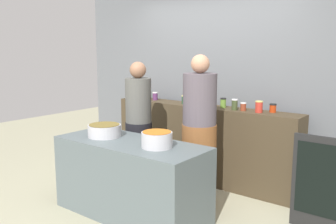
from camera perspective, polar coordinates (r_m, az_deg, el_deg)
The scene contains 21 objects.
ground at distance 4.47m, azimuth -2.84°, elevation -14.02°, with size 12.00×12.00×0.00m, color #A3A082.
storefront_wall at distance 5.28m, azimuth 7.40°, elevation 6.43°, with size 4.80×0.12×3.00m, color slate.
display_shelf at distance 5.13m, azimuth 5.16°, elevation -4.73°, with size 2.70×0.36×1.04m, color #403423.
prep_table at distance 4.11m, azimuth -5.66°, elevation -10.07°, with size 1.70×0.70×0.82m, color #525E61.
preserve_jar_0 at distance 5.71m, azimuth -5.15°, elevation 2.72°, with size 0.08×0.08×0.13m.
preserve_jar_1 at distance 5.54m, azimuth -3.39°, elevation 2.50°, with size 0.08×0.08×0.13m.
preserve_jar_2 at distance 5.53m, azimuth -1.97°, elevation 2.44°, with size 0.08×0.08×0.12m.
preserve_jar_3 at distance 5.15m, azimuth 2.48°, elevation 1.91°, with size 0.07×0.07×0.12m.
preserve_jar_4 at distance 5.10m, azimuth 3.71°, elevation 1.86°, with size 0.08×0.08×0.13m.
preserve_jar_5 at distance 4.99m, azimuth 4.66°, elevation 1.70°, with size 0.07×0.07×0.13m.
preserve_jar_6 at distance 4.94m, azimuth 5.82°, elevation 1.56°, with size 0.08×0.08×0.13m.
preserve_jar_7 at distance 4.87m, azimuth 8.41°, elevation 1.39°, with size 0.08×0.08×0.13m.
preserve_jar_8 at distance 4.71m, azimuth 10.11°, elevation 1.13°, with size 0.08×0.08×0.14m.
preserve_jar_9 at distance 4.69m, azimuth 11.39°, elevation 0.81°, with size 0.07×0.07×0.10m.
preserve_jar_10 at distance 4.59m, azimuth 13.69°, elevation 0.79°, with size 0.09×0.09×0.14m.
preserve_jar_11 at distance 4.65m, azimuth 15.68°, elevation 0.59°, with size 0.08×0.08×0.10m.
cooking_pot_left at distance 4.24m, azimuth -9.66°, elevation -2.80°, with size 0.37×0.37×0.14m.
cooking_pot_center at distance 3.73m, azimuth -1.70°, elevation -4.22°, with size 0.31×0.31×0.16m.
cook_with_tongs at distance 4.69m, azimuth -4.47°, elevation -3.27°, with size 0.33×0.33×1.64m.
cook_in_cap at distance 4.29m, azimuth 4.77°, elevation -4.04°, with size 0.40×0.40×1.73m.
chalkboard_sign at distance 4.00m, azimuth 22.29°, elevation -10.16°, with size 0.57×0.05×0.96m.
Camera 1 is at (2.67, -3.09, 1.80)m, focal length 40.00 mm.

